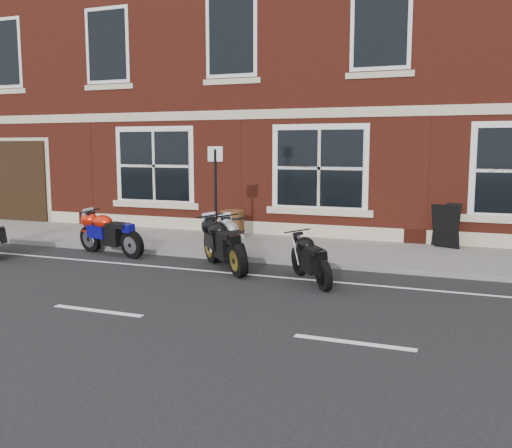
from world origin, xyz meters
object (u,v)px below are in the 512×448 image
(moto_sport_red, at_px, (110,232))
(parking_sign, at_px, (216,191))
(moto_sport_black, at_px, (225,242))
(a_board_sign, at_px, (446,225))
(moto_sport_silver, at_px, (235,241))
(moto_naked_black, at_px, (311,257))
(barrel_planter, at_px, (232,224))

(moto_sport_red, height_order, parking_sign, parking_sign)
(moto_sport_black, bearing_deg, a_board_sign, -3.20)
(moto_sport_silver, bearing_deg, moto_sport_black, -149.67)
(moto_sport_silver, height_order, parking_sign, parking_sign)
(moto_sport_black, bearing_deg, moto_naked_black, -57.48)
(moto_sport_black, height_order, parking_sign, parking_sign)
(moto_sport_silver, height_order, a_board_sign, a_board_sign)
(moto_sport_silver, relative_size, a_board_sign, 1.72)
(moto_naked_black, xyz_separation_m, parking_sign, (-2.79, 1.73, 1.03))
(moto_sport_silver, xyz_separation_m, moto_naked_black, (1.87, -0.72, -0.07))
(moto_sport_black, xyz_separation_m, moto_naked_black, (1.99, -0.45, -0.08))
(moto_sport_silver, bearing_deg, moto_sport_red, 141.74)
(moto_sport_red, distance_m, moto_naked_black, 5.24)
(moto_naked_black, distance_m, a_board_sign, 4.68)
(barrel_planter, bearing_deg, moto_sport_red, -126.42)
(moto_sport_red, xyz_separation_m, moto_sport_silver, (3.29, -0.22, 0.01))
(moto_sport_red, height_order, a_board_sign, a_board_sign)
(moto_sport_black, xyz_separation_m, a_board_sign, (4.17, 3.69, 0.08))
(moto_sport_red, relative_size, moto_sport_black, 1.25)
(moto_sport_silver, relative_size, parking_sign, 0.76)
(a_board_sign, distance_m, barrel_planter, 5.40)
(a_board_sign, xyz_separation_m, parking_sign, (-4.97, -2.41, 0.86))
(moto_sport_silver, xyz_separation_m, barrel_planter, (-1.33, 2.88, -0.06))
(moto_sport_red, distance_m, a_board_sign, 8.01)
(moto_naked_black, relative_size, a_board_sign, 1.48)
(moto_sport_red, distance_m, moto_sport_black, 3.20)
(barrel_planter, height_order, parking_sign, parking_sign)
(moto_naked_black, bearing_deg, barrel_planter, 95.03)
(barrel_planter, xyz_separation_m, parking_sign, (0.40, -1.87, 1.03))
(moto_sport_silver, height_order, moto_naked_black, moto_sport_silver)
(moto_sport_black, height_order, moto_naked_black, moto_sport_black)
(moto_sport_black, distance_m, barrel_planter, 3.37)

